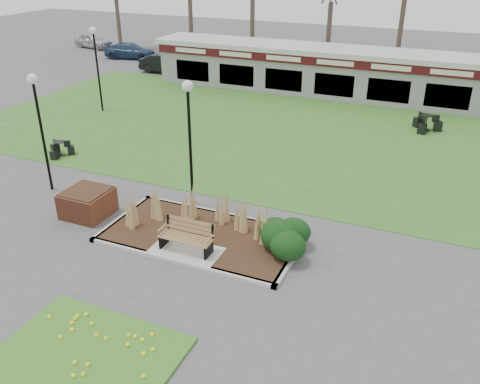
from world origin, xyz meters
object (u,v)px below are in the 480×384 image
at_px(park_bench, 187,236).
at_px(lamp_post_mid_left, 189,117).
at_px(brick_planter, 87,203).
at_px(food_pavilion, 340,72).
at_px(lamp_post_near_left, 37,107).
at_px(bistro_set_a, 60,151).
at_px(car_black, 167,64).
at_px(car_blue, 130,51).
at_px(bistro_set_c, 426,125).
at_px(lamp_post_far_left, 95,51).
at_px(car_silver, 93,40).

height_order(park_bench, lamp_post_mid_left, lamp_post_mid_left).
bearing_deg(park_bench, brick_planter, 170.31).
distance_m(food_pavilion, lamp_post_near_left, 19.30).
distance_m(park_bench, brick_planter, 4.47).
height_order(park_bench, bistro_set_a, park_bench).
xyz_separation_m(lamp_post_near_left, bistro_set_a, (-2.10, 2.91, -3.07)).
distance_m(lamp_post_mid_left, car_black, 21.44).
distance_m(brick_planter, lamp_post_mid_left, 4.69).
height_order(park_bench, lamp_post_near_left, lamp_post_near_left).
height_order(park_bench, brick_planter, park_bench).
xyz_separation_m(bistro_set_a, car_blue, (-9.46, 19.37, 0.39)).
relative_size(park_bench, brick_planter, 1.13).
relative_size(car_black, car_blue, 0.97).
distance_m(lamp_post_near_left, lamp_post_mid_left, 5.74).
xyz_separation_m(food_pavilion, lamp_post_mid_left, (-1.41, -16.76, 1.87)).
xyz_separation_m(park_bench, brick_planter, (-4.40, 0.75, -0.11)).
bearing_deg(car_blue, lamp_post_mid_left, -152.76).
relative_size(lamp_post_near_left, car_blue, 1.06).
bearing_deg(lamp_post_mid_left, bistro_set_c, 59.23).
bearing_deg(bistro_set_c, car_blue, 159.16).
bearing_deg(car_black, lamp_post_far_left, -170.91).
height_order(food_pavilion, bistro_set_a, food_pavilion).
height_order(lamp_post_mid_left, car_silver, lamp_post_mid_left).
distance_m(park_bench, lamp_post_mid_left, 4.28).
height_order(brick_planter, car_silver, car_silver).
bearing_deg(brick_planter, lamp_post_far_left, 124.96).
xyz_separation_m(lamp_post_mid_left, car_black, (-11.64, 17.80, -2.66)).
distance_m(food_pavilion, car_black, 13.12).
height_order(bistro_set_a, car_black, car_black).
height_order(lamp_post_near_left, lamp_post_far_left, lamp_post_far_left).
bearing_deg(lamp_post_near_left, brick_planter, -22.42).
bearing_deg(brick_planter, car_black, 113.40).
distance_m(car_silver, car_blue, 6.40).
xyz_separation_m(lamp_post_mid_left, car_silver, (-23.03, 23.80, -2.68)).
xyz_separation_m(lamp_post_far_left, car_blue, (-6.96, 13.00, -2.77)).
xyz_separation_m(park_bench, car_blue, (-18.61, 24.13, 0.03)).
height_order(lamp_post_near_left, car_blue, lamp_post_near_left).
bearing_deg(park_bench, food_pavilion, 90.00).
relative_size(food_pavilion, car_blue, 5.74).
distance_m(brick_planter, car_black, 21.79).
bearing_deg(brick_planter, lamp_post_mid_left, 36.35).
distance_m(lamp_post_far_left, bistro_set_c, 18.01).
bearing_deg(food_pavilion, bistro_set_c, -40.41).
xyz_separation_m(lamp_post_near_left, car_silver, (-17.40, 24.91, -2.64)).
height_order(lamp_post_mid_left, bistro_set_c, lamp_post_mid_left).
bearing_deg(park_bench, lamp_post_near_left, 165.34).
bearing_deg(bistro_set_c, lamp_post_near_left, -134.34).
bearing_deg(car_silver, lamp_post_mid_left, -124.48).
bearing_deg(brick_planter, lamp_post_near_left, 157.58).
xyz_separation_m(lamp_post_mid_left, bistro_set_a, (-7.74, 1.80, -3.11)).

